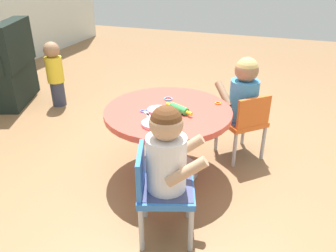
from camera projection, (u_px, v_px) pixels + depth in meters
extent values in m
plane|color=olive|center=(168.00, 171.00, 2.49)|extent=(10.00, 10.00, 0.00)
cylinder|color=silver|center=(168.00, 170.00, 2.48)|extent=(0.44, 0.44, 0.03)
cylinder|color=silver|center=(168.00, 144.00, 2.39)|extent=(0.12, 0.12, 0.46)
cylinder|color=#D84C3F|center=(168.00, 112.00, 2.27)|extent=(0.86, 0.86, 0.04)
cylinder|color=#B7B7BC|center=(191.00, 230.00, 1.77)|extent=(0.03, 0.03, 0.28)
cylinder|color=#B7B7BC|center=(189.00, 198.00, 2.00)|extent=(0.03, 0.03, 0.28)
cylinder|color=#B7B7BC|center=(141.00, 229.00, 1.77)|extent=(0.03, 0.03, 0.28)
cylinder|color=#B7B7BC|center=(145.00, 198.00, 2.00)|extent=(0.03, 0.03, 0.28)
cube|color=blue|center=(166.00, 190.00, 1.81)|extent=(0.38, 0.38, 0.04)
cube|color=blue|center=(141.00, 170.00, 1.76)|extent=(0.26, 0.11, 0.22)
cube|color=#3F4772|center=(166.00, 190.00, 1.81)|extent=(0.34, 0.35, 0.04)
cylinder|color=white|center=(166.00, 163.00, 1.73)|extent=(0.21, 0.21, 0.30)
sphere|color=tan|center=(166.00, 124.00, 1.63)|extent=(0.17, 0.17, 0.17)
sphere|color=#593319|center=(166.00, 121.00, 1.63)|extent=(0.16, 0.16, 0.16)
cylinder|color=tan|center=(187.00, 172.00, 1.62)|extent=(0.12, 0.22, 0.17)
cylinder|color=tan|center=(185.00, 148.00, 1.82)|extent=(0.12, 0.22, 0.17)
cylinder|color=#B7B7BC|center=(243.00, 129.00, 2.80)|extent=(0.03, 0.03, 0.28)
cylinder|color=#B7B7BC|center=(216.00, 135.00, 2.71)|extent=(0.03, 0.03, 0.28)
cylinder|color=#B7B7BC|center=(263.00, 143.00, 2.59)|extent=(0.03, 0.03, 0.28)
cylinder|color=#B7B7BC|center=(235.00, 150.00, 2.49)|extent=(0.03, 0.03, 0.28)
cube|color=orange|center=(241.00, 121.00, 2.58)|extent=(0.42, 0.42, 0.04)
cube|color=orange|center=(254.00, 112.00, 2.41)|extent=(0.20, 0.21, 0.22)
cube|color=#3F4772|center=(241.00, 120.00, 2.57)|extent=(0.38, 0.38, 0.04)
cylinder|color=#3F8CCC|center=(243.00, 100.00, 2.50)|extent=(0.21, 0.21, 0.30)
sphere|color=#997051|center=(247.00, 70.00, 2.40)|extent=(0.17, 0.17, 0.17)
sphere|color=tan|center=(247.00, 69.00, 2.39)|extent=(0.16, 0.16, 0.16)
cylinder|color=#997051|center=(248.00, 90.00, 2.61)|extent=(0.19, 0.19, 0.17)
cylinder|color=#997051|center=(224.00, 94.00, 2.53)|extent=(0.19, 0.19, 0.17)
cube|color=black|center=(13.00, 44.00, 3.41)|extent=(0.71, 0.40, 0.45)
cylinder|color=#33384C|center=(58.00, 93.00, 3.55)|extent=(0.14, 0.14, 0.26)
cylinder|color=yellow|center=(54.00, 69.00, 3.43)|extent=(0.17, 0.17, 0.26)
sphere|color=#997051|center=(51.00, 50.00, 3.34)|extent=(0.16, 0.16, 0.16)
cylinder|color=green|center=(179.00, 109.00, 2.21)|extent=(0.11, 0.15, 0.05)
cylinder|color=yellow|center=(169.00, 105.00, 2.27)|extent=(0.04, 0.05, 0.02)
cylinder|color=yellow|center=(189.00, 113.00, 2.15)|extent=(0.04, 0.05, 0.02)
cube|color=silver|center=(148.00, 114.00, 2.19)|extent=(0.08, 0.09, 0.01)
cube|color=silver|center=(148.00, 114.00, 2.19)|extent=(0.10, 0.06, 0.01)
torus|color=#3F72CC|center=(143.00, 111.00, 2.23)|extent=(0.05, 0.05, 0.01)
torus|color=#3F72CC|center=(148.00, 111.00, 2.24)|extent=(0.05, 0.05, 0.01)
cylinder|color=pink|center=(155.00, 124.00, 2.05)|extent=(0.16, 0.16, 0.02)
cylinder|color=pink|center=(158.00, 110.00, 2.24)|extent=(0.14, 0.14, 0.02)
torus|color=orange|center=(159.00, 120.00, 2.10)|extent=(0.06, 0.06, 0.01)
torus|color=orange|center=(218.00, 103.00, 2.35)|extent=(0.05, 0.05, 0.01)
torus|color=orange|center=(172.00, 106.00, 2.30)|extent=(0.05, 0.05, 0.01)
torus|color=#3F99D8|center=(168.00, 99.00, 2.42)|extent=(0.06, 0.06, 0.01)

